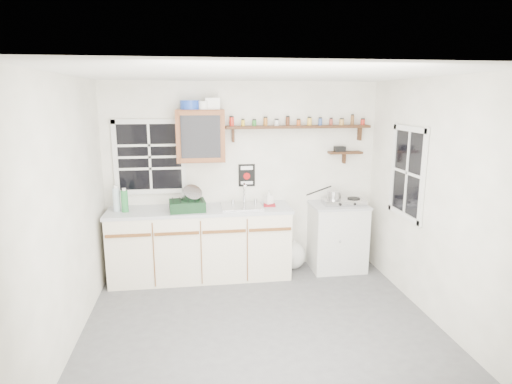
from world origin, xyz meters
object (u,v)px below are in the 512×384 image
upper_cabinet (200,136)px  hotplate (344,201)px  dish_rack (189,202)px  spice_shelf (298,126)px  right_cabinet (337,236)px  main_cabinet (201,243)px

upper_cabinet → hotplate: upper_cabinet is taller
upper_cabinet → hotplate: bearing=-4.3°
dish_rack → spice_shelf: bearing=6.6°
upper_cabinet → right_cabinet: bearing=-3.8°
spice_shelf → hotplate: (0.59, -0.21, -0.98)m
upper_cabinet → spice_shelf: (1.27, 0.07, 0.10)m
upper_cabinet → main_cabinet: bearing=-103.7°
main_cabinet → spice_shelf: (1.30, 0.21, 1.47)m
upper_cabinet → dish_rack: (-0.17, -0.23, -0.80)m
right_cabinet → dish_rack: (-1.97, -0.11, 0.57)m
main_cabinet → dish_rack: 0.59m
right_cabinet → hotplate: bearing=-18.1°
upper_cabinet → dish_rack: upper_cabinet is taller
dish_rack → hotplate: 2.04m
right_cabinet → spice_shelf: (-0.53, 0.19, 1.47)m
right_cabinet → dish_rack: dish_rack is taller
main_cabinet → hotplate: hotplate is taller
main_cabinet → spice_shelf: 1.97m
main_cabinet → right_cabinet: main_cabinet is taller
spice_shelf → dish_rack: spice_shelf is taller
right_cabinet → spice_shelf: 1.58m
main_cabinet → dish_rack: size_ratio=5.03×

